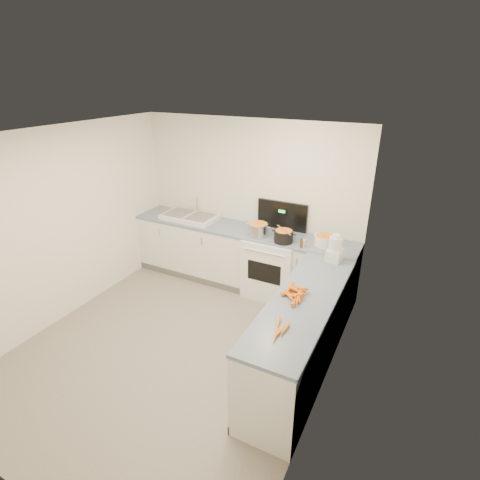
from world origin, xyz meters
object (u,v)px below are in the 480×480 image
at_px(steel_pot, 258,230).
at_px(food_processor, 335,250).
at_px(sink, 190,216).
at_px(extract_bottle, 302,244).
at_px(black_pot, 284,237).
at_px(mixing_bowl, 325,241).
at_px(stove, 273,264).
at_px(spice_jar, 303,244).

relative_size(steel_pot, food_processor, 0.81).
relative_size(sink, extract_bottle, 7.97).
distance_m(steel_pot, extract_bottle, 0.68).
bearing_deg(black_pot, food_processor, -17.79).
xyz_separation_m(extract_bottle, food_processor, (0.48, -0.18, 0.10)).
bearing_deg(mixing_bowl, food_processor, -60.76).
height_order(stove, extract_bottle, stove).
xyz_separation_m(stove, food_processor, (0.95, -0.39, 0.62)).
height_order(steel_pot, extract_bottle, steel_pot).
xyz_separation_m(stove, extract_bottle, (0.48, -0.21, 0.52)).
distance_m(black_pot, extract_bottle, 0.29).
bearing_deg(food_processor, extract_bottle, 159.05).
bearing_deg(extract_bottle, spice_jar, 48.54).
distance_m(steel_pot, food_processor, 1.18).
distance_m(mixing_bowl, food_processor, 0.46).
height_order(sink, black_pot, sink).
height_order(stove, spice_jar, stove).
distance_m(stove, mixing_bowl, 0.90).
distance_m(stove, spice_jar, 0.74).
xyz_separation_m(mixing_bowl, spice_jar, (-0.24, -0.20, -0.02)).
bearing_deg(stove, extract_bottle, -23.89).
distance_m(sink, spice_jar, 1.95).
bearing_deg(stove, black_pot, -37.43).
distance_m(mixing_bowl, extract_bottle, 0.33).
xyz_separation_m(sink, extract_bottle, (1.93, -0.23, 0.02)).
height_order(mixing_bowl, spice_jar, mixing_bowl).
relative_size(stove, spice_jar, 14.42).
bearing_deg(food_processor, spice_jar, 156.34).
bearing_deg(mixing_bowl, sink, 179.70).
height_order(steel_pot, food_processor, food_processor).
bearing_deg(black_pot, spice_jar, -7.86).
bearing_deg(extract_bottle, food_processor, -20.95).
distance_m(steel_pot, mixing_bowl, 0.94).
relative_size(stove, food_processor, 3.89).
xyz_separation_m(black_pot, spice_jar, (0.30, -0.04, -0.03)).
bearing_deg(food_processor, steel_pot, 166.66).
xyz_separation_m(mixing_bowl, food_processor, (0.22, -0.40, 0.08)).
xyz_separation_m(steel_pot, mixing_bowl, (0.93, 0.13, -0.02)).
bearing_deg(mixing_bowl, extract_bottle, -139.88).
xyz_separation_m(steel_pot, extract_bottle, (0.67, -0.09, -0.03)).
height_order(steel_pot, mixing_bowl, steel_pot).
xyz_separation_m(steel_pot, spice_jar, (0.69, -0.07, -0.04)).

